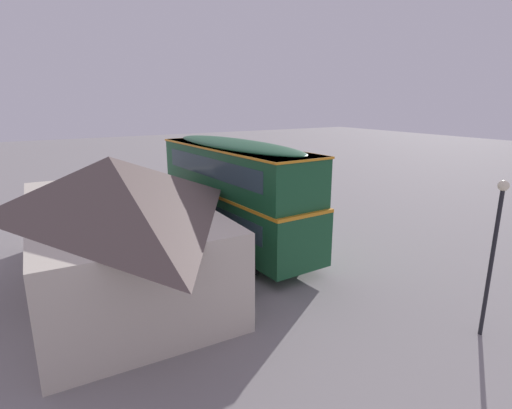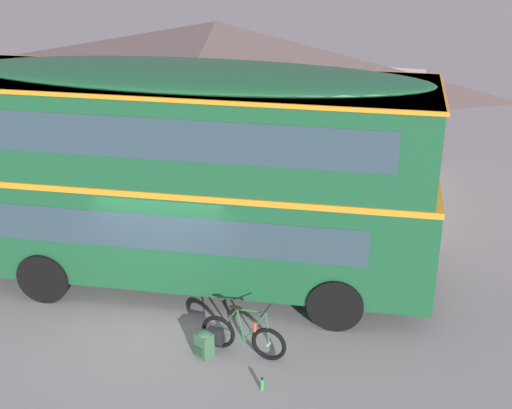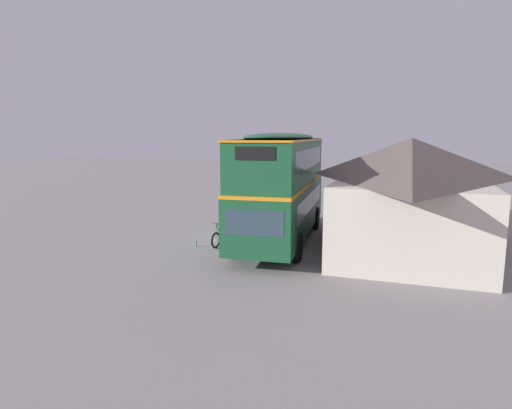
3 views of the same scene
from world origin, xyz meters
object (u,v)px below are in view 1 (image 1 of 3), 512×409
Objects in this scene: double_decker_bus at (235,189)px; touring_bicycle at (261,223)px; street_lamp at (494,242)px; water_bottle_green_metal at (270,221)px; backpack_on_ground at (271,227)px.

touring_bicycle is at bearing -57.78° from double_decker_bus.
touring_bicycle is 0.38× the size of street_lamp.
water_bottle_green_metal is 0.06× the size of street_lamp.
double_decker_bus is 4.57m from water_bottle_green_metal.
double_decker_bus is 3.50m from touring_bicycle.
street_lamp is at bearing -178.27° from touring_bicycle.
street_lamp reaches higher than touring_bicycle.
street_lamp is (-9.84, -2.60, 0.12)m from double_decker_bus.
touring_bicycle is at bearing 1.73° from street_lamp.
touring_bicycle reaches higher than water_bottle_green_metal.
double_decker_bus reaches higher than street_lamp.
touring_bicycle is 6.67× the size of water_bottle_green_metal.
backpack_on_ground is at bearing -72.16° from double_decker_bus.
double_decker_bus is 10.17m from street_lamp.
water_bottle_green_metal is at bearing -56.96° from touring_bicycle.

